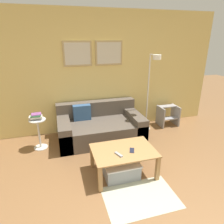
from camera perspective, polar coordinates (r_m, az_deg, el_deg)
wall_back at (r=4.37m, az=-4.95°, el=11.03°), size 5.60×0.09×2.55m
area_rug at (r=2.92m, az=8.12°, el=-23.00°), size 0.97×0.65×0.01m
couch at (r=4.19m, az=-3.47°, el=-4.23°), size 1.71×0.98×0.70m
coffee_table at (r=3.10m, az=3.30°, el=-11.83°), size 0.94×0.66×0.41m
storage_bin at (r=3.18m, az=2.45°, el=-15.78°), size 0.53×0.44×0.24m
floor_lamp at (r=4.26m, az=11.30°, el=8.26°), size 0.21×0.47×1.69m
side_table at (r=4.00m, az=-20.21°, el=-5.17°), size 0.30×0.30×0.59m
book_stack at (r=3.91m, az=-20.87°, el=-1.23°), size 0.24×0.18×0.11m
remote_control at (r=2.94m, az=1.92°, el=-12.02°), size 0.09×0.15×0.02m
cell_phone at (r=3.06m, az=5.72°, el=-10.84°), size 0.11×0.15×0.01m
step_stool at (r=4.98m, az=15.70°, el=-0.84°), size 0.44×0.38×0.47m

